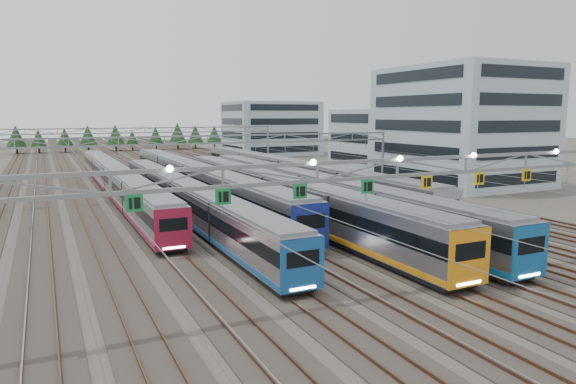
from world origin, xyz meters
name	(u,v)px	position (x,y,z in m)	size (l,w,h in m)	color
ground	(394,282)	(0.00, 0.00, 0.00)	(400.00, 400.00, 0.00)	#47423A
track_bed	(135,153)	(0.00, 100.00, 1.49)	(54.00, 260.00, 5.42)	#2D2823
train_a	(115,180)	(-11.25, 44.47, 2.11)	(2.85, 65.89, 3.71)	black
train_b	(184,197)	(-6.75, 26.39, 2.08)	(2.81, 53.94, 3.65)	black
train_c	(195,180)	(-2.25, 38.33, 2.31)	(3.16, 62.77, 4.12)	black
train_d	(276,194)	(2.25, 23.31, 2.29)	(3.13, 54.90, 4.08)	black
train_e	(311,191)	(6.75, 23.81, 2.24)	(3.05, 56.76, 3.97)	black
train_f	(289,174)	(11.25, 38.85, 2.34)	(3.19, 62.88, 4.17)	black
gantry_near	(398,172)	(-0.05, -0.12, 7.09)	(56.36, 0.61, 8.08)	gray
gantry_mid	(208,147)	(0.00, 40.00, 6.39)	(56.36, 0.36, 8.00)	gray
gantry_far	(145,135)	(0.00, 85.00, 6.39)	(56.36, 0.36, 8.00)	gray
depot_bldg_south	(460,126)	(38.10, 34.29, 8.82)	(18.00, 22.00, 17.64)	#A6C0C7
depot_bldg_mid	(377,138)	(42.53, 61.96, 5.79)	(14.00, 16.00, 11.57)	#A6C0C7
depot_bldg_north	(271,128)	(35.68, 100.67, 6.95)	(22.00, 18.00, 13.89)	#A6C0C7
treeline	(135,136)	(5.40, 132.06, 4.23)	(106.40, 5.60, 7.02)	#332114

